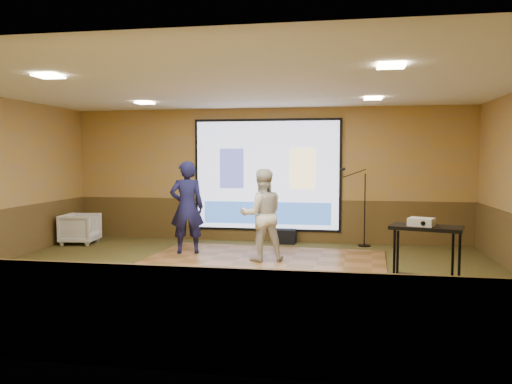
% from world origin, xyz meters
% --- Properties ---
extents(ground, '(9.00, 9.00, 0.00)m').
position_xyz_m(ground, '(0.00, 0.00, 0.00)').
color(ground, '#273417').
rests_on(ground, ground).
extents(room_shell, '(9.04, 7.04, 3.02)m').
position_xyz_m(room_shell, '(0.00, 0.00, 2.09)').
color(room_shell, '#A27D43').
rests_on(room_shell, ground).
extents(wainscot_back, '(9.00, 0.04, 0.95)m').
position_xyz_m(wainscot_back, '(0.00, 3.48, 0.47)').
color(wainscot_back, '#50391A').
rests_on(wainscot_back, ground).
extents(wainscot_front, '(9.00, 0.04, 0.95)m').
position_xyz_m(wainscot_front, '(0.00, -3.48, 0.47)').
color(wainscot_front, '#50391A').
rests_on(wainscot_front, ground).
extents(projector_screen, '(3.32, 0.06, 2.52)m').
position_xyz_m(projector_screen, '(0.00, 3.44, 1.47)').
color(projector_screen, black).
rests_on(projector_screen, room_shell).
extents(downlight_nw, '(0.32, 0.32, 0.02)m').
position_xyz_m(downlight_nw, '(-2.20, 1.80, 2.97)').
color(downlight_nw, beige).
rests_on(downlight_nw, room_shell).
extents(downlight_ne, '(0.32, 0.32, 0.02)m').
position_xyz_m(downlight_ne, '(2.20, 1.80, 2.97)').
color(downlight_ne, beige).
rests_on(downlight_ne, room_shell).
extents(downlight_sw, '(0.32, 0.32, 0.02)m').
position_xyz_m(downlight_sw, '(-2.20, -1.50, 2.97)').
color(downlight_sw, beige).
rests_on(downlight_sw, room_shell).
extents(downlight_se, '(0.32, 0.32, 0.02)m').
position_xyz_m(downlight_se, '(2.20, -1.50, 2.97)').
color(downlight_se, beige).
rests_on(downlight_se, room_shell).
extents(dance_floor, '(4.53, 3.56, 0.03)m').
position_xyz_m(dance_floor, '(0.25, 1.02, 0.02)').
color(dance_floor, '#925F35').
rests_on(dance_floor, ground).
extents(player_left, '(0.76, 0.61, 1.80)m').
position_xyz_m(player_left, '(-1.31, 1.66, 0.93)').
color(player_left, '#14143F').
rests_on(player_left, dance_floor).
extents(player_right, '(0.97, 0.87, 1.66)m').
position_xyz_m(player_right, '(0.24, 1.22, 0.86)').
color(player_right, beige).
rests_on(player_right, dance_floor).
extents(av_table, '(0.93, 0.49, 0.98)m').
position_xyz_m(av_table, '(2.78, -0.66, 0.69)').
color(av_table, black).
rests_on(av_table, ground).
extents(projector, '(0.39, 0.36, 0.11)m').
position_xyz_m(projector, '(2.71, -0.68, 1.03)').
color(projector, silver).
rests_on(projector, av_table).
extents(mic_stand, '(0.66, 0.27, 1.68)m').
position_xyz_m(mic_stand, '(2.09, 3.19, 0.49)').
color(mic_stand, black).
rests_on(mic_stand, ground).
extents(banquet_chair, '(0.81, 0.79, 0.67)m').
position_xyz_m(banquet_chair, '(-4.00, 2.45, 0.34)').
color(banquet_chair, gray).
rests_on(banquet_chair, ground).
extents(duffel_bag, '(0.52, 0.36, 0.31)m').
position_xyz_m(duffel_bag, '(0.42, 3.25, 0.16)').
color(duffel_bag, black).
rests_on(duffel_bag, ground).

